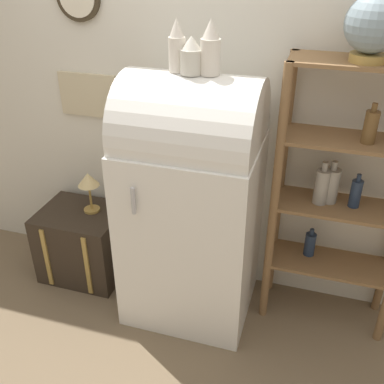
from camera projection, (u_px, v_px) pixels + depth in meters
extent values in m
plane|color=#7A664C|center=(182.00, 322.00, 2.89)|extent=(12.00, 12.00, 0.00)
cube|color=silver|center=(210.00, 92.00, 2.70)|extent=(7.00, 0.05, 2.70)
cube|color=#C6B793|center=(88.00, 95.00, 2.91)|extent=(0.40, 0.02, 0.28)
cube|color=white|center=(192.00, 230.00, 2.78)|extent=(0.77, 0.68, 1.17)
cylinder|color=white|center=(192.00, 132.00, 2.45)|extent=(0.75, 0.64, 0.64)
cylinder|color=#B7B7BC|center=(133.00, 201.00, 2.34)|extent=(0.02, 0.02, 0.16)
cube|color=#33281E|center=(84.00, 242.00, 3.21)|extent=(0.56, 0.45, 0.51)
cube|color=#AD8942|center=(47.00, 258.00, 3.06)|extent=(0.03, 0.01, 0.46)
cube|color=#AD8942|center=(87.00, 266.00, 2.98)|extent=(0.03, 0.01, 0.46)
cylinder|color=olive|center=(274.00, 207.00, 2.56)|extent=(0.05, 0.05, 1.64)
cylinder|color=olive|center=(280.00, 185.00, 2.78)|extent=(0.05, 0.05, 1.64)
cube|color=olive|center=(328.00, 263.00, 2.79)|extent=(0.74, 0.30, 0.02)
cube|color=olive|center=(339.00, 207.00, 2.58)|extent=(0.74, 0.30, 0.02)
cube|color=olive|center=(352.00, 141.00, 2.38)|extent=(0.74, 0.30, 0.02)
cube|color=olive|center=(367.00, 62.00, 2.17)|extent=(0.74, 0.30, 0.02)
cylinder|color=#9E998E|center=(331.00, 186.00, 2.56)|extent=(0.09, 0.09, 0.21)
cylinder|color=#9E998E|center=(334.00, 165.00, 2.50)|extent=(0.04, 0.04, 0.05)
cylinder|color=#23334C|center=(310.00, 244.00, 2.81)|extent=(0.07, 0.07, 0.15)
cylinder|color=#23334C|center=(312.00, 232.00, 2.76)|extent=(0.03, 0.03, 0.04)
cylinder|color=#9E998E|center=(322.00, 187.00, 2.55)|extent=(0.08, 0.08, 0.21)
cylinder|color=#9E998E|center=(325.00, 166.00, 2.49)|extent=(0.03, 0.03, 0.05)
cylinder|color=brown|center=(370.00, 127.00, 2.29)|extent=(0.07, 0.07, 0.17)
cylinder|color=brown|center=(375.00, 107.00, 2.23)|extent=(0.03, 0.03, 0.04)
cylinder|color=#23334C|center=(356.00, 194.00, 2.53)|extent=(0.06, 0.06, 0.16)
cylinder|color=#23334C|center=(359.00, 178.00, 2.48)|extent=(0.03, 0.03, 0.04)
cylinder|color=#AD8942|center=(367.00, 58.00, 2.13)|extent=(0.17, 0.17, 0.04)
sphere|color=#7F939E|center=(374.00, 24.00, 2.05)|extent=(0.27, 0.27, 0.27)
cylinder|color=silver|center=(177.00, 55.00, 2.28)|extent=(0.09, 0.09, 0.17)
cone|color=silver|center=(177.00, 27.00, 2.21)|extent=(0.07, 0.07, 0.09)
cylinder|color=beige|center=(191.00, 62.00, 2.25)|extent=(0.12, 0.12, 0.12)
cone|color=beige|center=(191.00, 42.00, 2.21)|extent=(0.10, 0.10, 0.07)
cylinder|color=silver|center=(210.00, 57.00, 2.23)|extent=(0.10, 0.10, 0.18)
cone|color=silver|center=(211.00, 29.00, 2.16)|extent=(0.09, 0.09, 0.09)
cylinder|color=#AD8942|center=(92.00, 209.00, 3.10)|extent=(0.11, 0.11, 0.02)
cylinder|color=#AD8942|center=(90.00, 197.00, 3.05)|extent=(0.02, 0.02, 0.18)
cone|color=#DBC184|center=(88.00, 179.00, 2.98)|extent=(0.14, 0.14, 0.09)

